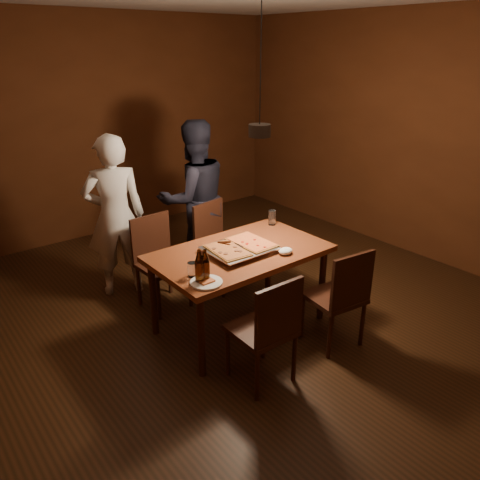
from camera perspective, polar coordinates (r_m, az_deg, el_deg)
room_shell at (r=3.95m, az=2.32°, el=8.18°), size 6.00×6.00×6.00m
dining_table at (r=4.06m, az=-0.00°, el=-2.26°), size 1.50×0.90×0.75m
chair_far_left at (r=4.57m, az=-10.02°, el=-1.58°), size 0.44×0.44×0.49m
chair_far_right at (r=4.89m, az=-2.97°, el=0.38°), size 0.49×0.49×0.49m
chair_near_left at (r=3.43m, az=3.54°, el=-10.05°), size 0.43×0.43×0.49m
chair_near_right at (r=3.93m, az=12.30°, el=-6.00°), size 0.47×0.47×0.49m
pizza_tray at (r=3.99m, az=-0.10°, el=-1.21°), size 0.55×0.45×0.05m
pizza_meat at (r=3.90m, az=-1.54°, el=-1.25°), size 0.29×0.42×0.02m
pizza_cheese at (r=4.06m, az=1.43°, el=-0.26°), size 0.28×0.43×0.02m
spatula at (r=3.97m, az=-0.32°, el=-0.70°), size 0.20×0.25×0.04m
beer_bottle_a at (r=3.45m, az=-4.97°, el=-3.24°), size 0.07×0.07×0.27m
beer_bottle_b at (r=3.48m, az=-4.27°, el=-3.11°), size 0.07×0.07×0.25m
water_glass_left at (r=3.59m, az=-5.85°, el=-3.60°), size 0.07×0.07×0.11m
water_glass_right at (r=4.60m, az=3.93°, el=2.74°), size 0.07×0.07×0.15m
plate_slice at (r=3.49m, az=-4.13°, el=-5.16°), size 0.24×0.24×0.03m
napkin at (r=3.97m, az=5.58°, el=-1.35°), size 0.13×0.10×0.05m
diner_white at (r=4.79m, az=-14.98°, el=2.77°), size 0.69×0.56×1.64m
diner_dark at (r=5.11m, az=-5.58°, el=5.00°), size 0.91×0.75×1.69m
pendant_lamp at (r=3.88m, az=2.41°, el=13.34°), size 0.18×0.18×1.10m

